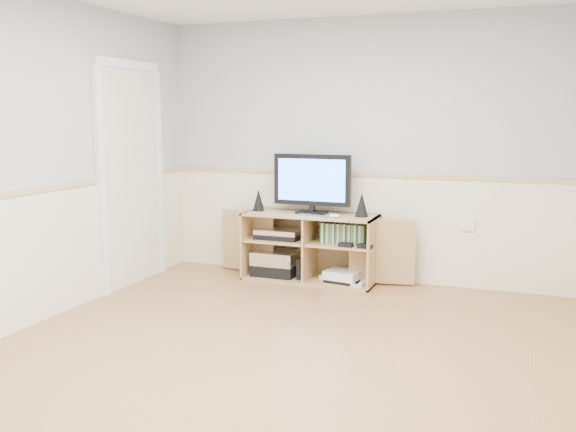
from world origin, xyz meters
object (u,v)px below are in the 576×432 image
(media_cabinet, at_px, (312,245))
(game_consoles, at_px, (342,276))
(monitor, at_px, (312,182))
(keyboard, at_px, (312,216))

(media_cabinet, height_order, game_consoles, media_cabinet)
(media_cabinet, distance_m, game_consoles, 0.42)
(monitor, xyz_separation_m, keyboard, (0.06, -0.19, -0.30))
(media_cabinet, xyz_separation_m, game_consoles, (0.33, -0.07, -0.26))
(monitor, bearing_deg, keyboard, -71.75)
(game_consoles, bearing_deg, media_cabinet, 168.14)
(keyboard, distance_m, game_consoles, 0.66)
(keyboard, relative_size, game_consoles, 0.66)
(monitor, relative_size, keyboard, 2.52)
(keyboard, bearing_deg, monitor, 121.53)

